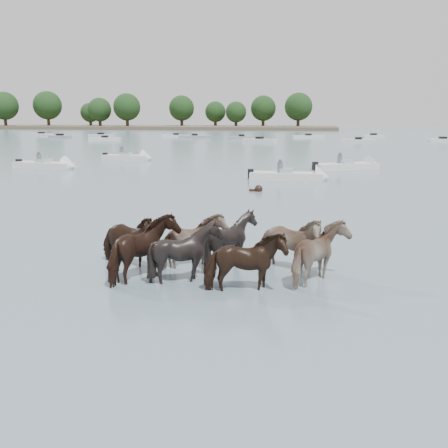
# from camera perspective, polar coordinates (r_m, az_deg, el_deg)

# --- Properties ---
(ground) EXTENTS (400.00, 400.00, 0.00)m
(ground) POSITION_cam_1_polar(r_m,az_deg,el_deg) (13.21, -13.42, -5.71)
(ground) COLOR slate
(ground) RESTS_ON ground
(shoreline) EXTENTS (160.00, 30.00, 1.00)m
(shoreline) POSITION_cam_1_polar(r_m,az_deg,el_deg) (178.18, -14.56, 10.43)
(shoreline) COLOR #4C4233
(shoreline) RESTS_ON ground
(pony_herd) EXTENTS (6.87, 3.56, 1.71)m
(pony_herd) POSITION_cam_1_polar(r_m,az_deg,el_deg) (12.82, -0.99, -2.91)
(pony_herd) COLOR black
(pony_herd) RESTS_ON ground
(swimming_pony) EXTENTS (0.72, 0.44, 0.44)m
(swimming_pony) POSITION_cam_1_polar(r_m,az_deg,el_deg) (27.49, 3.79, 3.89)
(swimming_pony) COLOR black
(swimming_pony) RESTS_ON ground
(motorboat_a) EXTENTS (5.45, 2.29, 1.92)m
(motorboat_a) POSITION_cam_1_polar(r_m,az_deg,el_deg) (41.73, -18.63, 6.20)
(motorboat_a) COLOR silver
(motorboat_a) RESTS_ON ground
(motorboat_b) EXTENTS (5.16, 1.68, 1.92)m
(motorboat_b) POSITION_cam_1_polar(r_m,az_deg,el_deg) (32.62, 8.27, 5.28)
(motorboat_b) COLOR silver
(motorboat_b) RESTS_ON ground
(motorboat_c) EXTENTS (5.62, 4.14, 1.92)m
(motorboat_c) POSITION_cam_1_polar(r_m,az_deg,el_deg) (40.38, 14.31, 6.29)
(motorboat_c) COLOR silver
(motorboat_c) RESTS_ON ground
(motorboat_f) EXTENTS (4.93, 1.95, 1.92)m
(motorboat_f) POSITION_cam_1_polar(r_m,az_deg,el_deg) (47.83, -10.10, 7.29)
(motorboat_f) COLOR silver
(motorboat_f) RESTS_ON ground
(distant_flotilla) EXTENTS (109.59, 28.95, 0.93)m
(distant_flotilla) POSITION_cam_1_polar(r_m,az_deg,el_deg) (90.65, 7.25, 9.50)
(distant_flotilla) COLOR silver
(distant_flotilla) RESTS_ON ground
(treeline) EXTENTS (143.30, 22.35, 12.34)m
(treeline) POSITION_cam_1_polar(r_m,az_deg,el_deg) (179.38, -15.39, 12.39)
(treeline) COLOR #382619
(treeline) RESTS_ON ground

